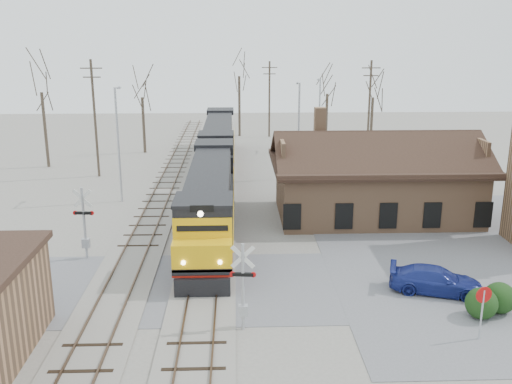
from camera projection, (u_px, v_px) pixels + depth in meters
ground at (204, 287)px, 30.61m from camera, size 140.00×140.00×0.00m
road at (204, 286)px, 30.60m from camera, size 60.00×9.00×0.03m
parking_lot at (500, 254)px, 35.07m from camera, size 22.00×26.00×0.03m
track_main at (214, 205)px, 45.03m from camera, size 3.40×90.00×0.24m
track_siding at (157, 205)px, 44.88m from camera, size 3.40×90.00×0.24m
depot at (375, 185)px, 41.94m from camera, size 15.20×9.31×7.90m
locomotive_lead at (210, 200)px, 37.99m from camera, size 3.10×20.79×4.62m
locomotive_trailing at (218, 142)px, 58.28m from camera, size 3.10×20.79×4.37m
crossbuck_near at (243, 290)px, 25.70m from camera, size 1.19×0.31×4.18m
crossbuck_far at (85, 226)px, 33.90m from camera, size 1.27×0.33×4.45m
do_not_enter_sign at (483, 304)px, 24.86m from camera, size 0.75×0.17×2.55m
parked_car at (436, 280)px, 29.76m from camera, size 5.12×3.22×1.38m
hedge_a at (481, 303)px, 27.04m from camera, size 1.52×1.52×1.52m
hedge_b at (500, 298)px, 27.59m from camera, size 1.53×1.53×1.53m
streetlight_a at (118, 139)px, 44.98m from camera, size 0.25×2.04×9.15m
streetlight_b at (299, 126)px, 52.43m from camera, size 0.25×2.04×8.87m
streetlight_c at (319, 111)px, 65.02m from camera, size 0.25×2.04×8.21m
utility_pole_a at (95, 117)px, 52.86m from camera, size 2.00×0.24×10.91m
utility_pole_b at (269, 98)px, 73.96m from camera, size 2.00×0.24×9.76m
utility_pole_c at (369, 108)px, 61.34m from camera, size 2.00×0.24×10.44m
tree_a at (40, 79)px, 55.90m from camera, size 5.04×5.04×12.34m
tree_b at (142, 88)px, 63.37m from camera, size 4.18×4.18×10.25m
tree_c at (239, 66)px, 73.48m from camera, size 5.22×5.22×12.80m
tree_d at (328, 85)px, 67.19m from camera, size 4.18×4.18×10.23m
tree_e at (373, 88)px, 63.03m from camera, size 4.20×4.20×10.29m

